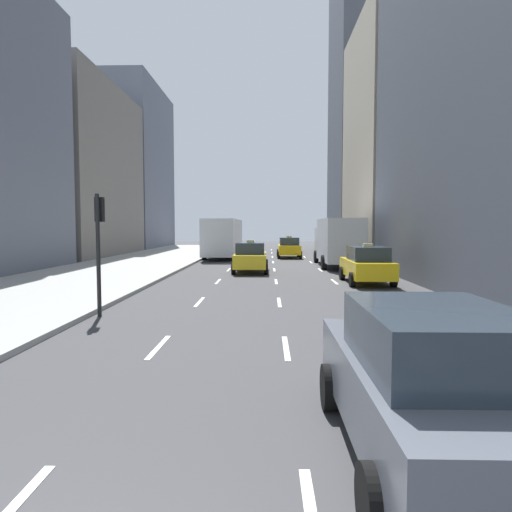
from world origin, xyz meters
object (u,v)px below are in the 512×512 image
taxi_third (289,247)px  box_truck (337,241)px  taxi_lead (367,265)px  traffic_light_pole (99,235)px  taxi_second (251,257)px  city_bus (224,237)px  sedan_black_near (429,383)px

taxi_third → box_truck: size_ratio=0.52×
taxi_lead → traffic_light_pole: (-9.55, -8.01, 1.53)m
taxi_lead → box_truck: bearing=90.0°
taxi_third → traffic_light_pole: 26.48m
taxi_second → city_bus: city_bus is taller
taxi_lead → taxi_third: 17.77m
taxi_second → city_bus: 13.32m
taxi_second → box_truck: 6.86m
taxi_third → traffic_light_pole: size_ratio=1.22×
taxi_lead → box_truck: (0.00, 9.02, 0.83)m
taxi_third → traffic_light_pole: traffic_light_pole is taller
sedan_black_near → box_truck: 25.40m
taxi_second → city_bus: bearing=102.2°
taxi_third → city_bus: size_ratio=0.38×
taxi_second → taxi_third: bearing=77.3°
taxi_third → box_truck: (2.80, -8.52, 0.83)m
taxi_second → taxi_third: 12.71m
taxi_third → city_bus: bearing=174.0°
city_bus → box_truck: city_bus is taller
city_bus → traffic_light_pole: (-1.14, -26.14, 0.62)m
taxi_lead → traffic_light_pole: traffic_light_pole is taller
traffic_light_pole → sedan_black_near: bearing=-50.6°
taxi_lead → sedan_black_near: bearing=-99.8°
taxi_third → taxi_lead: bearing=-80.9°
taxi_third → sedan_black_near: taxi_third is taller
taxi_lead → city_bus: bearing=114.9°
taxi_second → traffic_light_pole: size_ratio=1.22×
taxi_third → sedan_black_near: size_ratio=0.98×
box_truck → traffic_light_pole: (-9.55, -17.03, 0.70)m
taxi_third → taxi_second: bearing=-102.7°
box_truck → traffic_light_pole: size_ratio=2.33×
box_truck → taxi_third: bearing=108.2°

